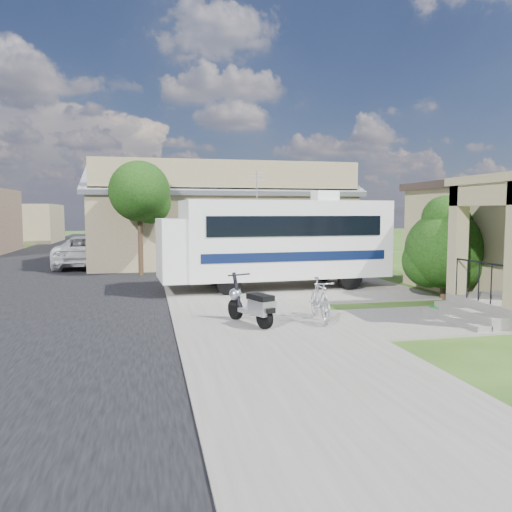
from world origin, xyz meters
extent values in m
plane|color=#213E10|center=(0.00, 0.00, 0.00)|extent=(120.00, 120.00, 0.00)
cube|color=black|center=(-7.50, 10.00, 0.01)|extent=(9.00, 80.00, 0.02)
cube|color=#636159|center=(-1.00, 10.00, 0.03)|extent=(4.00, 80.00, 0.06)
cube|color=#636159|center=(1.50, 4.50, 0.03)|extent=(7.00, 6.00, 0.05)
cube|color=#636159|center=(3.00, -1.00, 0.03)|extent=(4.00, 3.00, 0.05)
cube|color=black|center=(5.48, 2.70, 1.70)|extent=(0.04, 1.10, 1.20)
cube|color=#636159|center=(4.70, -1.30, 0.25)|extent=(1.60, 2.40, 0.50)
cube|color=#636159|center=(3.70, -1.30, 0.16)|extent=(0.40, 2.16, 0.32)
cube|color=#636159|center=(3.35, -1.30, 0.08)|extent=(0.35, 2.16, 0.16)
cube|color=#96865F|center=(4.08, -0.28, 1.85)|extent=(0.35, 0.35, 2.70)
cube|color=#96865F|center=(4.08, -1.30, 2.95)|extent=(0.35, 2.40, 0.50)
cylinder|color=black|center=(3.95, -1.30, 1.40)|extent=(0.04, 1.70, 0.04)
cube|color=#7E6B4F|center=(0.00, 14.00, 1.80)|extent=(12.00, 8.00, 3.60)
cube|color=slate|center=(0.00, 12.00, 4.15)|extent=(12.50, 4.40, 1.78)
cube|color=slate|center=(0.00, 16.00, 4.15)|extent=(12.50, 4.40, 1.78)
cube|color=slate|center=(0.00, 14.00, 4.85)|extent=(12.50, 0.50, 0.22)
cube|color=#7E6B4F|center=(0.00, 10.10, 4.15)|extent=(11.76, 0.20, 1.30)
cube|color=#7E6B4F|center=(-15.00, 34.00, 1.60)|extent=(8.00, 7.00, 3.20)
cylinder|color=black|center=(-3.80, 9.00, 1.57)|extent=(0.20, 0.20, 3.15)
sphere|color=black|center=(-3.80, 9.00, 3.38)|extent=(2.40, 2.40, 2.40)
sphere|color=black|center=(-3.40, 9.20, 2.93)|extent=(1.68, 1.68, 1.68)
cylinder|color=black|center=(-3.80, 19.00, 1.65)|extent=(0.20, 0.20, 3.29)
sphere|color=black|center=(-3.80, 19.00, 3.53)|extent=(2.40, 2.40, 2.40)
sphere|color=black|center=(-3.40, 19.20, 3.06)|extent=(1.68, 1.68, 1.68)
cylinder|color=black|center=(-3.80, 28.00, 1.50)|extent=(0.20, 0.20, 3.01)
sphere|color=black|center=(-3.80, 28.00, 3.22)|extent=(2.40, 2.40, 2.40)
sphere|color=black|center=(-3.40, 28.20, 2.79)|extent=(1.68, 1.68, 1.68)
cube|color=silver|center=(0.92, 4.58, 1.68)|extent=(6.85, 2.82, 2.49)
cube|color=silver|center=(-2.81, 4.34, 1.39)|extent=(0.91, 2.32, 1.92)
cube|color=black|center=(-2.98, 4.33, 1.92)|extent=(0.19, 2.04, 0.86)
cube|color=black|center=(1.00, 3.37, 2.13)|extent=(5.69, 0.39, 0.62)
cube|color=black|center=(0.85, 5.79, 2.13)|extent=(5.69, 0.39, 0.62)
cube|color=#0A1435|center=(1.00, 3.38, 1.18)|extent=(6.03, 0.41, 0.29)
cube|color=#0A1435|center=(0.85, 5.79, 1.18)|extent=(6.03, 0.41, 0.29)
cube|color=silver|center=(2.36, 4.68, 3.09)|extent=(0.81, 0.72, 0.34)
cylinder|color=#AEAFB6|center=(-0.03, 4.52, 3.40)|extent=(0.04, 0.04, 0.96)
cylinder|color=black|center=(-1.15, 3.39, 0.43)|extent=(0.78, 0.32, 0.77)
cylinder|color=black|center=(-1.29, 5.50, 0.43)|extent=(0.78, 0.32, 0.77)
cylinder|color=black|center=(2.87, 3.65, 0.43)|extent=(0.78, 0.32, 0.77)
cylinder|color=black|center=(2.73, 5.76, 0.43)|extent=(0.78, 0.32, 0.77)
cylinder|color=black|center=(4.90, 1.56, 0.45)|extent=(0.18, 0.18, 0.90)
sphere|color=black|center=(4.90, 1.56, 1.46)|extent=(2.25, 2.25, 2.25)
sphere|color=black|center=(5.35, 1.89, 1.91)|extent=(1.80, 1.80, 1.80)
sphere|color=black|center=(4.56, 1.78, 1.12)|extent=(1.57, 1.57, 1.57)
sphere|color=black|center=(5.12, 1.22, 1.01)|extent=(1.35, 1.35, 1.35)
sphere|color=black|center=(4.90, 1.56, 2.36)|extent=(1.35, 1.35, 1.35)
cylinder|color=black|center=(-1.10, -1.13, 0.29)|extent=(0.30, 0.48, 0.47)
cylinder|color=black|center=(-1.55, -0.06, 0.29)|extent=(0.30, 0.48, 0.47)
cube|color=#AEAFB6|center=(-1.31, -0.64, 0.36)|extent=(0.52, 0.66, 0.08)
cube|color=#AEAFB6|center=(-1.14, -1.03, 0.51)|extent=(0.56, 0.68, 0.32)
cube|color=black|center=(-1.16, -0.99, 0.72)|extent=(0.54, 0.71, 0.13)
cube|color=black|center=(-1.04, -1.28, 0.48)|extent=(0.26, 0.27, 0.11)
cylinder|color=black|center=(-1.52, -0.12, 0.72)|extent=(0.22, 0.36, 0.88)
sphere|color=#AEAFB6|center=(-1.55, -0.06, 0.64)|extent=(0.30, 0.30, 0.30)
sphere|color=black|center=(-1.58, 0.02, 0.64)|extent=(0.13, 0.13, 0.13)
cylinder|color=black|center=(-1.49, -0.20, 1.12)|extent=(0.55, 0.26, 0.04)
cube|color=black|center=(-1.55, -0.06, 0.42)|extent=(0.25, 0.33, 0.06)
imported|color=#AEAFB6|center=(0.33, -0.60, 0.49)|extent=(0.58, 1.65, 0.97)
imported|color=silver|center=(-6.25, 12.95, 0.73)|extent=(2.62, 5.34, 1.46)
imported|color=silver|center=(-6.21, 19.56, 0.80)|extent=(2.34, 5.55, 1.60)
cylinder|color=#167024|center=(3.55, -0.26, 0.08)|extent=(0.37, 0.37, 0.17)
camera|label=1|loc=(-3.53, -11.36, 2.55)|focal=35.00mm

